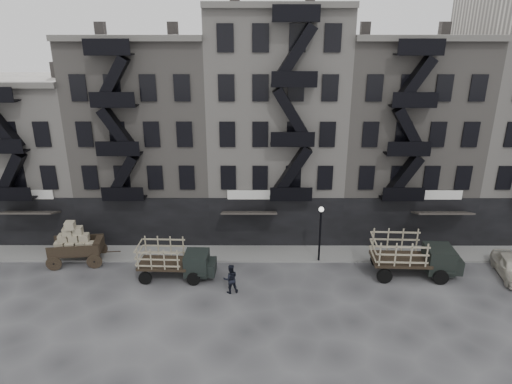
{
  "coord_description": "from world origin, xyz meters",
  "views": [
    {
      "loc": [
        -1.43,
        -26.3,
        16.21
      ],
      "look_at": [
        -1.5,
        4.0,
        4.85
      ],
      "focal_mm": 32.0,
      "sensor_mm": 36.0,
      "label": 1
    }
  ],
  "objects_px": {
    "wagon": "(74,239)",
    "stake_truck_west": "(174,258)",
    "stake_truck_east": "(413,253)",
    "car_east": "(512,267)",
    "pedestrian_mid": "(231,279)"
  },
  "relations": [
    {
      "from": "stake_truck_east",
      "to": "car_east",
      "type": "height_order",
      "value": "stake_truck_east"
    },
    {
      "from": "car_east",
      "to": "pedestrian_mid",
      "type": "distance_m",
      "value": 18.94
    },
    {
      "from": "wagon",
      "to": "stake_truck_east",
      "type": "height_order",
      "value": "wagon"
    },
    {
      "from": "wagon",
      "to": "car_east",
      "type": "height_order",
      "value": "wagon"
    },
    {
      "from": "stake_truck_east",
      "to": "pedestrian_mid",
      "type": "bearing_deg",
      "value": -167.54
    },
    {
      "from": "wagon",
      "to": "stake_truck_west",
      "type": "bearing_deg",
      "value": -21.26
    },
    {
      "from": "wagon",
      "to": "stake_truck_west",
      "type": "xyz_separation_m",
      "value": [
        7.39,
        -1.95,
        -0.37
      ]
    },
    {
      "from": "wagon",
      "to": "stake_truck_west",
      "type": "height_order",
      "value": "wagon"
    },
    {
      "from": "stake_truck_west",
      "to": "stake_truck_east",
      "type": "distance_m",
      "value": 16.0
    },
    {
      "from": "car_east",
      "to": "stake_truck_east",
      "type": "bearing_deg",
      "value": -174.32
    },
    {
      "from": "stake_truck_east",
      "to": "car_east",
      "type": "xyz_separation_m",
      "value": [
        6.69,
        -0.23,
        -0.95
      ]
    },
    {
      "from": "stake_truck_west",
      "to": "stake_truck_east",
      "type": "xyz_separation_m",
      "value": [
        16.0,
        0.3,
        0.22
      ]
    },
    {
      "from": "stake_truck_west",
      "to": "pedestrian_mid",
      "type": "relative_size",
      "value": 2.65
    },
    {
      "from": "car_east",
      "to": "pedestrian_mid",
      "type": "relative_size",
      "value": 2.18
    },
    {
      "from": "wagon",
      "to": "car_east",
      "type": "bearing_deg",
      "value": -10.04
    }
  ]
}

